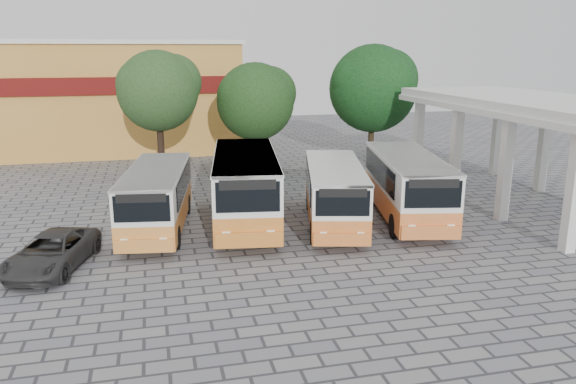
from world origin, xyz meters
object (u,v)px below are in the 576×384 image
object	(u,v)px
bus_far_right	(407,183)
bus_centre_left	(246,184)
bus_centre_right	(335,191)
bus_far_left	(157,195)
parked_car	(52,252)

from	to	relation	value
bus_far_right	bus_centre_left	bearing A→B (deg)	-176.20
bus_centre_left	bus_centre_right	xyz separation A→B (m)	(3.78, -1.17, -0.26)
bus_far_left	bus_far_right	xyz separation A→B (m)	(11.19, -0.94, 0.14)
bus_centre_right	bus_far_right	distance (m)	3.54
bus_far_left	bus_centre_left	world-z (taller)	bus_centre_left
bus_centre_left	parked_car	distance (m)	8.57
bus_far_left	bus_centre_right	bearing A→B (deg)	0.50
bus_far_left	bus_far_right	size ratio (longest dim) A/B	0.91
bus_centre_left	bus_far_right	distance (m)	7.40
bus_far_left	bus_far_right	distance (m)	11.23
bus_centre_left	bus_far_left	bearing A→B (deg)	-170.48
bus_far_left	bus_centre_right	xyz separation A→B (m)	(7.65, -1.08, 0.01)
bus_far_left	parked_car	size ratio (longest dim) A/B	1.72
bus_far_left	bus_centre_left	bearing A→B (deg)	9.89
bus_centre_left	parked_car	xyz separation A→B (m)	(-7.63, -3.72, -1.21)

